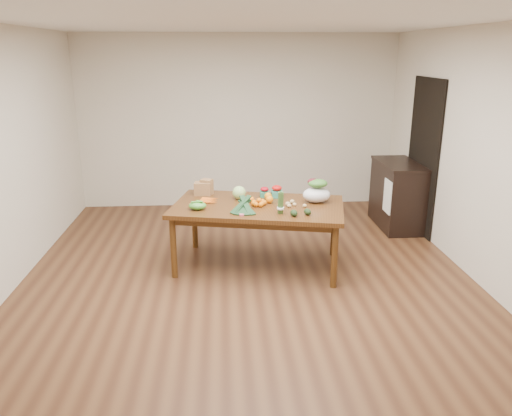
{
  "coord_description": "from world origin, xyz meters",
  "views": [
    {
      "loc": [
        -0.26,
        -4.93,
        2.42
      ],
      "look_at": [
        0.08,
        0.0,
        0.87
      ],
      "focal_mm": 35.0,
      "sensor_mm": 36.0,
      "label": 1
    }
  ],
  "objects": [
    {
      "name": "orange_c",
      "position": [
        0.27,
        0.55,
        0.79
      ],
      "size": [
        0.09,
        0.09,
        0.09
      ],
      "primitive_type": "sphere",
      "color": "orange",
      "rests_on": "dining_table"
    },
    {
      "name": "floor",
      "position": [
        0.0,
        0.0,
        0.0
      ],
      "size": [
        6.0,
        6.0,
        0.0
      ],
      "primitive_type": "plane",
      "color": "brown",
      "rests_on": "ground"
    },
    {
      "name": "avocado_b",
      "position": [
        0.64,
        0.09,
        0.78
      ],
      "size": [
        0.1,
        0.12,
        0.07
      ],
      "primitive_type": "ellipsoid",
      "rotation": [
        0.0,
        0.0,
        0.3
      ],
      "color": "black",
      "rests_on": "dining_table"
    },
    {
      "name": "avocado_a",
      "position": [
        0.49,
        0.05,
        0.79
      ],
      "size": [
        0.1,
        0.12,
        0.07
      ],
      "primitive_type": "ellipsoid",
      "rotation": [
        0.0,
        0.0,
        0.3
      ],
      "color": "black",
      "rests_on": "dining_table"
    },
    {
      "name": "carrots",
      "position": [
        -0.41,
        0.66,
        0.76
      ],
      "size": [
        0.26,
        0.26,
        0.03
      ],
      "primitive_type": null,
      "rotation": [
        0.0,
        0.0,
        -0.21
      ],
      "color": "orange",
      "rests_on": "dining_table"
    },
    {
      "name": "dish_towel",
      "position": [
        1.96,
        1.4,
        0.55
      ],
      "size": [
        0.02,
        0.28,
        0.45
      ],
      "primitive_type": "cube",
      "color": "white",
      "rests_on": "cabinet"
    },
    {
      "name": "salad_bag",
      "position": [
        0.82,
        0.55,
        0.87
      ],
      "size": [
        0.36,
        0.3,
        0.25
      ],
      "primitive_type": null,
      "rotation": [
        0.0,
        0.0,
        -0.21
      ],
      "color": "white",
      "rests_on": "dining_table"
    },
    {
      "name": "strawberry_basket_a",
      "position": [
        0.24,
        0.82,
        0.8
      ],
      "size": [
        0.12,
        0.12,
        0.09
      ],
      "primitive_type": null,
      "rotation": [
        0.0,
        0.0,
        -0.21
      ],
      "color": "red",
      "rests_on": "dining_table"
    },
    {
      "name": "cabinet",
      "position": [
        2.22,
        1.75,
        0.47
      ],
      "size": [
        0.52,
        1.02,
        0.94
      ],
      "primitive_type": "cube",
      "color": "black",
      "rests_on": "floor"
    },
    {
      "name": "potato_a",
      "position": [
        0.47,
        0.42,
        0.77
      ],
      "size": [
        0.06,
        0.05,
        0.05
      ],
      "primitive_type": "ellipsoid",
      "color": "tan",
      "rests_on": "dining_table"
    },
    {
      "name": "orange_a",
      "position": [
        0.07,
        0.6,
        0.78
      ],
      "size": [
        0.07,
        0.07,
        0.07
      ],
      "primitive_type": "sphere",
      "color": "orange",
      "rests_on": "dining_table"
    },
    {
      "name": "paper_bag",
      "position": [
        -0.5,
        0.96,
        0.84
      ],
      "size": [
        0.31,
        0.27,
        0.19
      ],
      "primitive_type": null,
      "rotation": [
        0.0,
        0.0,
        -0.21
      ],
      "color": "brown",
      "rests_on": "dining_table"
    },
    {
      "name": "doorway_dark",
      "position": [
        2.48,
        1.6,
        1.05
      ],
      "size": [
        0.02,
        1.0,
        2.1
      ],
      "primitive_type": "cube",
      "color": "black",
      "rests_on": "floor"
    },
    {
      "name": "kale_bunch",
      "position": [
        -0.04,
        0.2,
        0.83
      ],
      "size": [
        0.4,
        0.46,
        0.16
      ],
      "primitive_type": null,
      "rotation": [
        0.0,
        0.0,
        -0.21
      ],
      "color": "#15311F",
      "rests_on": "dining_table"
    },
    {
      "name": "ceiling",
      "position": [
        0.0,
        0.0,
        2.7
      ],
      "size": [
        5.0,
        6.0,
        0.02
      ],
      "primitive_type": "cube",
      "color": "white",
      "rests_on": "room_walls"
    },
    {
      "name": "dining_table",
      "position": [
        0.14,
        0.49,
        0.38
      ],
      "size": [
        2.1,
        1.45,
        0.75
      ],
      "primitive_type": "cube",
      "rotation": [
        0.0,
        0.0,
        -0.21
      ],
      "color": "#532F13",
      "rests_on": "floor"
    },
    {
      "name": "orange_b",
      "position": [
        0.27,
        0.69,
        0.79
      ],
      "size": [
        0.09,
        0.09,
        0.09
      ],
      "primitive_type": "sphere",
      "color": "orange",
      "rests_on": "dining_table"
    },
    {
      "name": "snap_pea_bag",
      "position": [
        -0.54,
        0.36,
        0.79
      ],
      "size": [
        0.2,
        0.15,
        0.09
      ],
      "primitive_type": "ellipsoid",
      "color": "#4F9E35",
      "rests_on": "dining_table"
    },
    {
      "name": "potato_e",
      "position": [
        0.65,
        0.36,
        0.77
      ],
      "size": [
        0.05,
        0.04,
        0.04
      ],
      "primitive_type": "ellipsoid",
      "color": "tan",
      "rests_on": "dining_table"
    },
    {
      "name": "strawberry_basket_b",
      "position": [
        0.39,
        0.79,
        0.81
      ],
      "size": [
        0.15,
        0.15,
        0.11
      ],
      "primitive_type": null,
      "rotation": [
        0.0,
        0.0,
        -0.21
      ],
      "color": "red",
      "rests_on": "dining_table"
    },
    {
      "name": "mandarin_cluster",
      "position": [
        0.15,
        0.46,
        0.8
      ],
      "size": [
        0.21,
        0.21,
        0.09
      ],
      "primitive_type": null,
      "rotation": [
        0.0,
        0.0,
        -0.21
      ],
      "color": "orange",
      "rests_on": "dining_table"
    },
    {
      "name": "asparagus_bundle",
      "position": [
        0.36,
        0.14,
        0.88
      ],
      "size": [
        0.1,
        0.13,
        0.26
      ],
      "primitive_type": null,
      "rotation": [
        0.15,
        0.0,
        -0.21
      ],
      "color": "#4A7D39",
      "rests_on": "dining_table"
    },
    {
      "name": "potato_c",
      "position": [
        0.55,
        0.41,
        0.77
      ],
      "size": [
        0.05,
        0.04,
        0.04
      ],
      "primitive_type": "ellipsoid",
      "color": "#DEB280",
      "rests_on": "dining_table"
    },
    {
      "name": "cabbage",
      "position": [
        -0.07,
        0.74,
        0.83
      ],
      "size": [
        0.16,
        0.16,
        0.16
      ],
      "primitive_type": "sphere",
      "color": "#B6D87D",
      "rests_on": "dining_table"
    },
    {
      "name": "room_walls",
      "position": [
        0.0,
        0.0,
        1.35
      ],
      "size": [
        5.02,
        6.02,
        2.7
      ],
      "color": "beige",
      "rests_on": "floor"
    },
    {
      "name": "potato_d",
      "position": [
        0.53,
        0.51,
        0.77
      ],
      "size": [
        0.06,
        0.05,
        0.05
      ],
      "primitive_type": "ellipsoid",
      "color": "tan",
      "rests_on": "dining_table"
    },
    {
      "name": "potato_b",
      "position": [
        0.48,
        0.36,
        0.77
      ],
      "size": [
        0.05,
        0.04,
        0.04
      ],
      "primitive_type": "ellipsoid",
      "color": "#DAB17E",
      "rests_on": "dining_table"
    }
  ]
}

